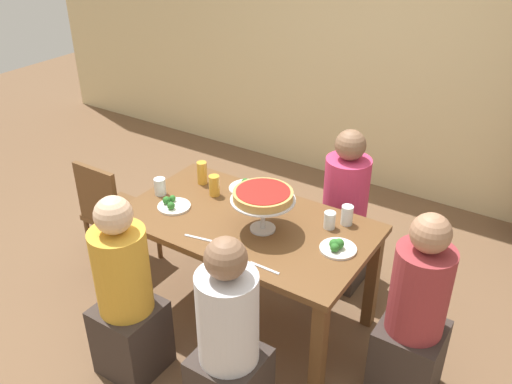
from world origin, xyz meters
name	(u,v)px	position (x,y,z in m)	size (l,w,h in m)	color
ground_plane	(248,315)	(0.00, 0.00, 0.00)	(12.00, 12.00, 0.00)	brown
rear_partition	(394,34)	(0.00, 2.20, 1.40)	(8.00, 0.12, 2.80)	beige
dining_table	(247,235)	(0.00, 0.00, 0.64)	(1.50, 0.85, 0.74)	brown
diner_near_right	(229,350)	(0.36, -0.71, 0.49)	(0.34, 0.34, 1.15)	#382D28
diner_near_left	(126,301)	(-0.32, -0.72, 0.49)	(0.34, 0.34, 1.15)	#382D28
diner_head_east	(414,322)	(1.06, -0.02, 0.49)	(0.34, 0.34, 1.15)	#382D28
diner_far_right	(344,220)	(0.33, 0.69, 0.49)	(0.34, 0.34, 1.15)	#382D28
chair_head_west	(113,211)	(-1.09, -0.08, 0.49)	(0.40, 0.40, 0.87)	brown
deep_dish_pizza_stand	(263,197)	(0.13, -0.03, 0.95)	(0.37, 0.37, 0.26)	silver
salad_plate_near_diner	(337,247)	(0.58, 0.02, 0.76)	(0.20, 0.20, 0.07)	white
salad_plate_far_diner	(173,205)	(-0.47, -0.12, 0.76)	(0.21, 0.21, 0.06)	white
salad_plate_spare	(247,187)	(-0.21, 0.32, 0.76)	(0.24, 0.24, 0.07)	white
beer_glass_amber_tall	(214,186)	(-0.35, 0.14, 0.81)	(0.07, 0.07, 0.14)	gold
beer_glass_amber_short	(202,173)	(-0.51, 0.23, 0.82)	(0.07, 0.07, 0.16)	gold
water_glass_clear_near	(347,215)	(0.51, 0.29, 0.80)	(0.07, 0.07, 0.12)	white
water_glass_clear_far	(160,187)	(-0.65, -0.04, 0.80)	(0.07, 0.07, 0.11)	white
water_glass_clear_spare	(330,220)	(0.44, 0.20, 0.79)	(0.07, 0.07, 0.10)	white
cutlery_fork_near	(199,238)	(-0.12, -0.30, 0.74)	(0.18, 0.02, 0.01)	silver
cutlery_knife_near	(264,268)	(0.33, -0.33, 0.74)	(0.18, 0.02, 0.01)	silver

